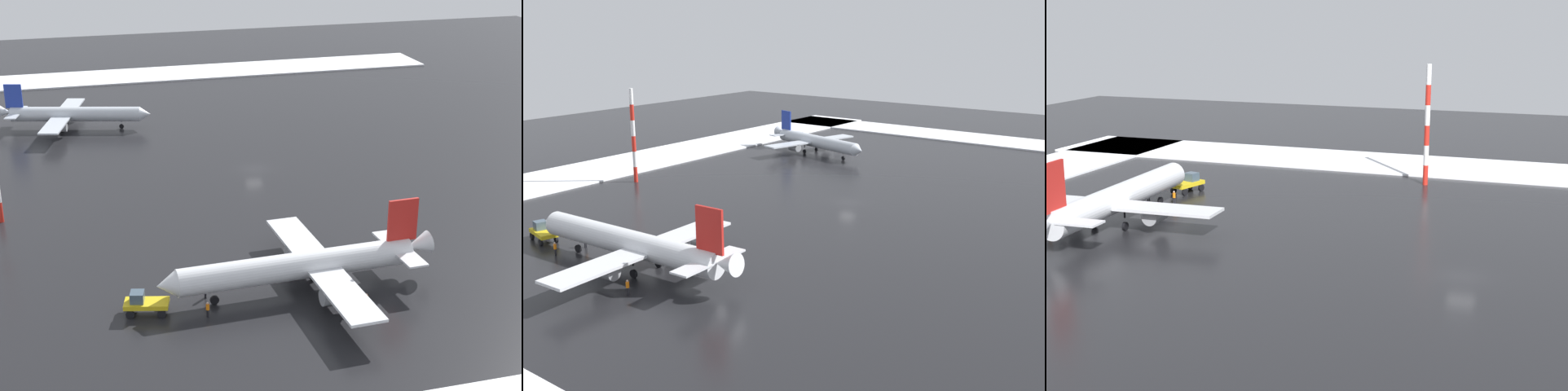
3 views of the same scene
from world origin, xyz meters
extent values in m
plane|color=black|center=(0.00, 0.00, 0.00)|extent=(240.00, 240.00, 0.00)
cube|color=white|center=(-67.00, 0.00, 0.15)|extent=(14.00, 116.00, 0.30)
cylinder|color=silver|center=(39.33, -5.47, 3.09)|extent=(4.13, 26.57, 3.00)
cone|color=silver|center=(39.94, -19.75, 3.09)|extent=(2.94, 2.24, 2.85)
cone|color=silver|center=(38.71, 8.99, 3.62)|extent=(2.68, 3.26, 2.92)
cube|color=silver|center=(46.44, -2.51, 2.82)|extent=(11.62, 4.37, 0.32)
cylinder|color=gray|center=(44.70, -3.03, 1.94)|extent=(1.89, 3.07, 1.76)
cube|color=silver|center=(31.99, -3.14, 2.82)|extent=(11.62, 4.37, 0.32)
cylinder|color=gray|center=(33.77, -3.50, 1.94)|extent=(1.89, 3.07, 1.76)
cube|color=red|center=(38.80, 6.87, 6.88)|extent=(0.47, 3.54, 4.94)
cube|color=silver|center=(41.45, 6.81, 3.44)|extent=(4.33, 2.47, 0.21)
cube|color=silver|center=(36.16, 6.58, 3.44)|extent=(4.33, 2.47, 0.21)
cylinder|color=black|center=(39.73, -14.72, 1.76)|extent=(0.21, 0.21, 0.62)
cylinder|color=black|center=(39.73, -14.72, 0.49)|extent=(0.35, 0.98, 0.97)
cylinder|color=black|center=(41.15, -2.74, 1.76)|extent=(0.21, 0.21, 0.62)
cylinder|color=black|center=(41.15, -2.74, 0.49)|extent=(0.35, 0.98, 0.97)
cylinder|color=black|center=(37.28, -2.91, 1.76)|extent=(0.21, 0.21, 0.62)
cylinder|color=black|center=(37.28, -2.91, 0.49)|extent=(0.35, 0.98, 0.97)
cylinder|color=silver|center=(-29.03, -25.41, 2.69)|extent=(8.41, 22.98, 2.62)
cone|color=silver|center=(-25.86, -13.36, 2.69)|extent=(2.87, 2.42, 2.48)
cone|color=silver|center=(-32.24, -37.61, 3.15)|extent=(2.85, 3.22, 2.54)
cube|color=silver|center=(-35.72, -26.04, 2.46)|extent=(10.53, 5.82, 0.28)
cylinder|color=gray|center=(-34.13, -26.06, 1.69)|extent=(2.15, 2.92, 1.54)
cube|color=silver|center=(-23.52, -29.25, 2.46)|extent=(10.53, 5.82, 0.28)
cylinder|color=gray|center=(-24.91, -28.49, 1.69)|extent=(2.15, 2.92, 1.54)
cube|color=navy|center=(-31.77, -35.83, 6.00)|extent=(1.05, 3.05, 4.31)
cube|color=silver|center=(-33.97, -35.09, 3.00)|extent=(4.08, 2.87, 0.18)
cube|color=silver|center=(-29.50, -36.27, 3.00)|extent=(4.08, 2.87, 0.18)
cylinder|color=black|center=(-26.97, -17.60, 1.54)|extent=(0.18, 0.18, 0.54)
cylinder|color=black|center=(-26.97, -17.60, 0.42)|extent=(0.48, 0.89, 0.85)
cylinder|color=black|center=(-31.25, -27.21, 1.54)|extent=(0.18, 0.18, 0.54)
cylinder|color=black|center=(-31.25, -27.21, 0.42)|extent=(0.48, 0.89, 0.85)
cylinder|color=black|center=(-27.98, -28.08, 1.54)|extent=(0.18, 0.18, 0.54)
cylinder|color=black|center=(-27.98, -28.08, 0.42)|extent=(0.48, 0.89, 0.85)
cube|color=gold|center=(39.79, -21.89, 1.15)|extent=(3.23, 4.99, 0.50)
cube|color=#3F5160|center=(39.57, -22.78, 1.95)|extent=(1.79, 1.72, 1.10)
cylinder|color=black|center=(40.36, -23.69, 0.45)|extent=(0.53, 0.95, 0.90)
cylinder|color=black|center=(38.44, -23.22, 0.45)|extent=(0.53, 0.95, 0.90)
cylinder|color=black|center=(41.13, -20.56, 0.45)|extent=(0.53, 0.95, 0.90)
cylinder|color=black|center=(39.21, -20.09, 0.45)|extent=(0.53, 0.95, 0.90)
cylinder|color=black|center=(44.66, 0.37, 0.42)|extent=(0.16, 0.16, 0.85)
cylinder|color=black|center=(44.68, 0.56, 0.42)|extent=(0.16, 0.16, 0.85)
cylinder|color=orange|center=(44.67, 0.46, 1.16)|extent=(0.36, 0.36, 0.62)
sphere|color=tan|center=(44.67, 0.46, 1.59)|extent=(0.24, 0.24, 0.24)
cylinder|color=black|center=(42.05, -15.99, 0.42)|extent=(0.16, 0.16, 0.85)
cylinder|color=black|center=(42.22, -15.88, 0.42)|extent=(0.16, 0.16, 0.85)
cylinder|color=orange|center=(42.14, -15.93, 1.16)|extent=(0.36, 0.36, 0.62)
sphere|color=tan|center=(42.14, -15.93, 1.59)|extent=(0.24, 0.24, 0.24)
cylinder|color=black|center=(38.24, -15.37, 0.42)|extent=(0.16, 0.16, 0.85)
cylinder|color=black|center=(38.04, -15.40, 0.42)|extent=(0.16, 0.16, 0.85)
cylinder|color=orange|center=(38.14, -15.39, 1.16)|extent=(0.36, 0.36, 0.62)
sphere|color=tan|center=(38.14, -15.39, 1.59)|extent=(0.24, 0.24, 0.24)
cylinder|color=red|center=(11.08, -37.24, 1.38)|extent=(0.70, 0.70, 2.76)
camera|label=1|loc=(112.75, -29.36, 42.15)|focal=55.00mm
camera|label=2|loc=(85.52, 51.57, 27.91)|focal=45.00mm
camera|label=3|loc=(-10.24, 69.68, 23.83)|focal=55.00mm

